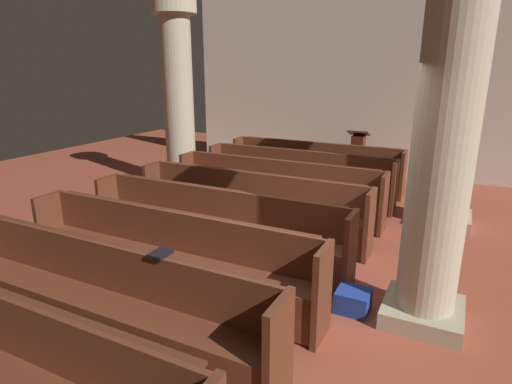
{
  "coord_description": "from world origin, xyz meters",
  "views": [
    {
      "loc": [
        1.68,
        -4.15,
        2.47
      ],
      "look_at": [
        -0.92,
        1.02,
        0.75
      ],
      "focal_mm": 29.65,
      "sensor_mm": 36.0,
      "label": 1
    }
  ],
  "objects_px": {
    "pew_row_4": "(214,224)",
    "kneeler_box_blue": "(353,301)",
    "pew_row_0": "(314,164)",
    "hymn_book": "(160,254)",
    "pew_row_1": "(297,174)",
    "pillar_far_side": "(178,93)",
    "pew_row_5": "(166,253)",
    "pillar_aisle_side": "(459,103)",
    "pew_row_2": "(276,187)",
    "pew_row_6": "(97,294)",
    "pew_row_3": "(249,203)",
    "pillar_aisle_rear": "(446,128)",
    "lectern": "(357,157)"
  },
  "relations": [
    {
      "from": "pew_row_4",
      "to": "kneeler_box_blue",
      "type": "xyz_separation_m",
      "value": [
        1.95,
        -0.39,
        -0.39
      ]
    },
    {
      "from": "pew_row_0",
      "to": "hymn_book",
      "type": "xyz_separation_m",
      "value": [
        0.6,
        -5.74,
        0.44
      ]
    },
    {
      "from": "pew_row_1",
      "to": "pillar_far_side",
      "type": "distance_m",
      "value": 2.95
    },
    {
      "from": "pew_row_5",
      "to": "pillar_aisle_side",
      "type": "bearing_deg",
      "value": 55.68
    },
    {
      "from": "pew_row_2",
      "to": "pew_row_6",
      "type": "height_order",
      "value": "same"
    },
    {
      "from": "pew_row_0",
      "to": "hymn_book",
      "type": "bearing_deg",
      "value": -84.03
    },
    {
      "from": "pew_row_3",
      "to": "pew_row_2",
      "type": "bearing_deg",
      "value": 90.0
    },
    {
      "from": "pew_row_6",
      "to": "pillar_aisle_rear",
      "type": "height_order",
      "value": "pillar_aisle_rear"
    },
    {
      "from": "pew_row_6",
      "to": "kneeler_box_blue",
      "type": "relative_size",
      "value": 10.78
    },
    {
      "from": "pew_row_4",
      "to": "pew_row_6",
      "type": "height_order",
      "value": "same"
    },
    {
      "from": "pillar_far_side",
      "to": "pew_row_2",
      "type": "bearing_deg",
      "value": -17.81
    },
    {
      "from": "pew_row_3",
      "to": "hymn_book",
      "type": "relative_size",
      "value": 20.17
    },
    {
      "from": "pew_row_2",
      "to": "pew_row_3",
      "type": "height_order",
      "value": "same"
    },
    {
      "from": "pew_row_3",
      "to": "pew_row_6",
      "type": "height_order",
      "value": "same"
    },
    {
      "from": "lectern",
      "to": "pillar_aisle_rear",
      "type": "bearing_deg",
      "value": -69.89
    },
    {
      "from": "pew_row_0",
      "to": "pew_row_6",
      "type": "height_order",
      "value": "same"
    },
    {
      "from": "pew_row_6",
      "to": "kneeler_box_blue",
      "type": "xyz_separation_m",
      "value": [
        1.95,
        1.59,
        -0.39
      ]
    },
    {
      "from": "pew_row_4",
      "to": "pew_row_1",
      "type": "bearing_deg",
      "value": 90.0
    },
    {
      "from": "pew_row_3",
      "to": "pillar_far_side",
      "type": "xyz_separation_m",
      "value": [
        -2.57,
        1.81,
        1.44
      ]
    },
    {
      "from": "pew_row_1",
      "to": "pillar_aisle_side",
      "type": "relative_size",
      "value": 0.97
    },
    {
      "from": "pew_row_2",
      "to": "pew_row_4",
      "type": "xyz_separation_m",
      "value": [
        0.0,
        -1.98,
        0.0
      ]
    },
    {
      "from": "pew_row_5",
      "to": "pew_row_4",
      "type": "bearing_deg",
      "value": 90.0
    },
    {
      "from": "pillar_far_side",
      "to": "pillar_aisle_rear",
      "type": "bearing_deg",
      "value": -30.47
    },
    {
      "from": "pillar_far_side",
      "to": "pew_row_1",
      "type": "bearing_deg",
      "value": 3.64
    },
    {
      "from": "pew_row_1",
      "to": "pillar_far_side",
      "type": "xyz_separation_m",
      "value": [
        -2.57,
        -0.16,
        1.44
      ]
    },
    {
      "from": "pew_row_0",
      "to": "kneeler_box_blue",
      "type": "bearing_deg",
      "value": -65.87
    },
    {
      "from": "hymn_book",
      "to": "kneeler_box_blue",
      "type": "bearing_deg",
      "value": 46.12
    },
    {
      "from": "pillar_aisle_rear",
      "to": "kneeler_box_blue",
      "type": "bearing_deg",
      "value": -168.24
    },
    {
      "from": "lectern",
      "to": "kneeler_box_blue",
      "type": "distance_m",
      "value": 5.89
    },
    {
      "from": "pew_row_0",
      "to": "pew_row_2",
      "type": "relative_size",
      "value": 1.0
    },
    {
      "from": "pew_row_3",
      "to": "kneeler_box_blue",
      "type": "xyz_separation_m",
      "value": [
        1.95,
        -1.38,
        -0.39
      ]
    },
    {
      "from": "pew_row_0",
      "to": "pew_row_2",
      "type": "height_order",
      "value": "same"
    },
    {
      "from": "pillar_aisle_side",
      "to": "pew_row_3",
      "type": "bearing_deg",
      "value": -144.64
    },
    {
      "from": "pew_row_4",
      "to": "pillar_aisle_rear",
      "type": "relative_size",
      "value": 0.97
    },
    {
      "from": "pew_row_5",
      "to": "lectern",
      "type": "bearing_deg",
      "value": 84.8
    },
    {
      "from": "pillar_aisle_rear",
      "to": "pew_row_1",
      "type": "bearing_deg",
      "value": 129.17
    },
    {
      "from": "pew_row_5",
      "to": "pillar_aisle_side",
      "type": "height_order",
      "value": "pillar_aisle_side"
    },
    {
      "from": "pillar_aisle_side",
      "to": "pillar_aisle_rear",
      "type": "height_order",
      "value": "same"
    },
    {
      "from": "pillar_far_side",
      "to": "pillar_aisle_rear",
      "type": "relative_size",
      "value": 1.0
    },
    {
      "from": "pew_row_2",
      "to": "pew_row_5",
      "type": "relative_size",
      "value": 1.0
    },
    {
      "from": "pew_row_4",
      "to": "pillar_aisle_side",
      "type": "relative_size",
      "value": 0.97
    },
    {
      "from": "pillar_far_side",
      "to": "kneeler_box_blue",
      "type": "relative_size",
      "value": 11.08
    },
    {
      "from": "pew_row_1",
      "to": "pew_row_3",
      "type": "bearing_deg",
      "value": -90.0
    },
    {
      "from": "pew_row_2",
      "to": "pew_row_1",
      "type": "bearing_deg",
      "value": 90.0
    },
    {
      "from": "pew_row_1",
      "to": "pew_row_5",
      "type": "height_order",
      "value": "same"
    },
    {
      "from": "lectern",
      "to": "hymn_book",
      "type": "relative_size",
      "value": 5.98
    },
    {
      "from": "pew_row_1",
      "to": "lectern",
      "type": "bearing_deg",
      "value": 76.35
    },
    {
      "from": "pew_row_0",
      "to": "pew_row_3",
      "type": "bearing_deg",
      "value": -90.0
    },
    {
      "from": "pew_row_0",
      "to": "kneeler_box_blue",
      "type": "distance_m",
      "value": 4.78
    },
    {
      "from": "pew_row_4",
      "to": "lectern",
      "type": "height_order",
      "value": "lectern"
    }
  ]
}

